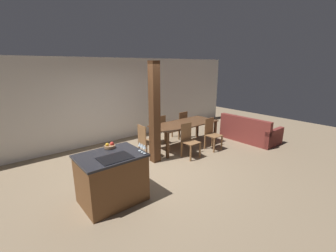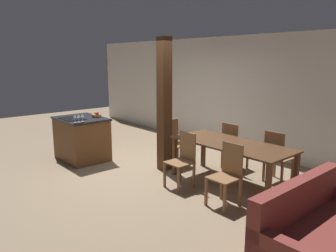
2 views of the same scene
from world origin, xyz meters
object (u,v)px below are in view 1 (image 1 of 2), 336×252
Objects in this scene: wine_glass_far at (140,144)px; fruit_bowl at (110,146)px; wine_glass_near at (145,147)px; kitchen_island at (112,178)px; dining_chair_far_left at (159,129)px; couch at (249,132)px; wine_glass_middle at (142,146)px; dining_chair_far_right at (181,124)px; dining_chair_near_right at (212,133)px; dining_table at (185,126)px; dining_chair_near_left at (189,140)px; timber_post at (155,114)px; dining_chair_head_end at (146,141)px.

fruit_bowl is at bearing 125.26° from wine_glass_far.
wine_glass_far is at bearing -54.74° from fruit_bowl.
wine_glass_near reaches higher than fruit_bowl.
dining_chair_far_left is at bearing 37.19° from kitchen_island.
couch is (5.02, -0.01, -0.70)m from fruit_bowl.
kitchen_island is 0.86m from wine_glass_near.
kitchen_island is 3.24m from dining_chair_far_left.
dining_chair_far_right is at bearing 36.36° from wine_glass_middle.
dining_chair_near_right is (3.54, 0.59, 0.02)m from kitchen_island.
kitchen_island reaches higher than couch.
dining_chair_near_right reaches higher than dining_table.
dining_chair_near_left is 0.96m from dining_chair_near_right.
dining_chair_far_right is at bearing 28.92° from kitchen_island.
couch is 0.69× the size of timber_post.
wine_glass_far is at bearing 35.35° from dining_chair_far_right.
kitchen_island is at bearing 144.00° from wine_glass_near.
dining_chair_far_left is at bearing 46.08° from wine_glass_far.
fruit_bowl reaches higher than couch.
dining_chair_far_right and dining_chair_head_end have the same top height.
couch is at bearing -0.09° from fruit_bowl.
dining_chair_near_left is (2.08, 0.95, -0.57)m from wine_glass_near.
wine_glass_middle reaches higher than kitchen_island.
wine_glass_far is at bearing -150.06° from dining_table.
dining_table is at bearing 29.94° from wine_glass_far.
dining_chair_far_right is (3.40, 1.65, -0.48)m from fruit_bowl.
fruit_bowl is 0.22× the size of dining_chair_near_right.
dining_chair_far_left is 0.53× the size of couch.
dining_chair_near_left reaches higher than kitchen_island.
wine_glass_middle is at bearing 96.88° from couch.
dining_chair_far_right is (3.54, 1.96, 0.02)m from kitchen_island.
dining_chair_near_right is at bearing 90.00° from dining_chair_far_right.
dining_chair_head_end is 3.69m from couch.
dining_chair_far_left is (-0.96, 1.37, 0.00)m from dining_chair_near_right.
wine_glass_middle is 0.18× the size of dining_chair_near_right.
wine_glass_far is 0.18× the size of dining_chair_far_right.
wine_glass_near reaches higher than dining_chair_far_right.
wine_glass_near is 3.87m from dining_chair_far_right.
dining_table is 2.28× the size of dining_chair_near_left.
wine_glass_middle is at bearing -29.44° from kitchen_island.
wine_glass_far is at bearing 90.00° from wine_glass_middle.
wine_glass_near is 3.06m from dining_table.
wine_glass_far is 3.05m from dining_chair_far_left.
dining_chair_far_right is (0.96, 1.37, 0.00)m from dining_chair_near_left.
dining_chair_head_end is (1.11, 1.64, -0.57)m from wine_glass_near.
wine_glass_far is at bearing 90.00° from wine_glass_near.
wine_glass_near is 0.18× the size of dining_chair_near_left.
timber_post is at bearing 43.97° from wine_glass_far.
timber_post reaches higher than wine_glass_far.
couch is at bearing -10.46° from timber_post.
couch is at bearing 8.06° from wine_glass_near.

